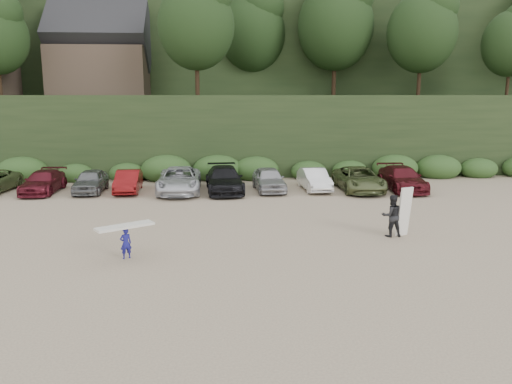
{
  "coord_description": "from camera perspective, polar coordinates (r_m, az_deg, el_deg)",
  "views": [
    {
      "loc": [
        -1.59,
        -21.16,
        6.03
      ],
      "look_at": [
        0.01,
        3.0,
        1.3
      ],
      "focal_mm": 35.0,
      "sensor_mm": 36.0,
      "label": 1
    }
  ],
  "objects": [
    {
      "name": "ground",
      "position": [
        22.06,
        0.48,
        -4.81
      ],
      "size": [
        120.0,
        120.0,
        0.0
      ],
      "primitive_type": "plane",
      "color": "tan",
      "rests_on": "ground"
    },
    {
      "name": "child_surfer",
      "position": [
        19.23,
        -14.7,
        -4.87
      ],
      "size": [
        2.13,
        1.67,
        1.29
      ],
      "color": "navy",
      "rests_on": "ground"
    },
    {
      "name": "hillside_backdrop",
      "position": [
        57.34,
        -2.56,
        16.24
      ],
      "size": [
        90.0,
        41.5,
        28.0
      ],
      "color": "black",
      "rests_on": "ground"
    },
    {
      "name": "adult_surfer",
      "position": [
        22.26,
        15.37,
        -2.59
      ],
      "size": [
        1.36,
        0.73,
        2.16
      ],
      "color": "black",
      "rests_on": "ground"
    },
    {
      "name": "parked_cars",
      "position": [
        31.68,
        -8.83,
        1.3
      ],
      "size": [
        33.51,
        6.04,
        1.58
      ],
      "color": "#AEAEB3",
      "rests_on": "ground"
    }
  ]
}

